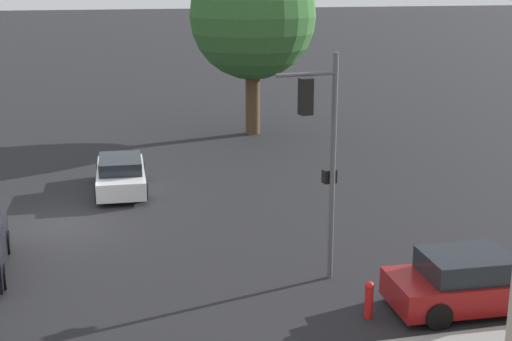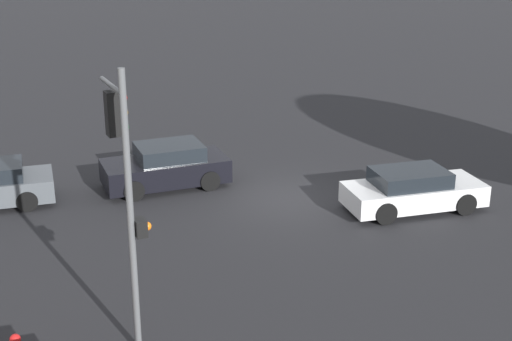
# 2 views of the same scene
# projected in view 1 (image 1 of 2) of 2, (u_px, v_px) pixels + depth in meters

# --- Properties ---
(ground_plane) EXTENTS (300.00, 300.00, 0.00)m
(ground_plane) POSITION_uv_depth(u_px,v_px,m) (61.00, 224.00, 23.09)
(ground_plane) COLOR black
(street_tree) EXTENTS (6.19, 6.19, 8.96)m
(street_tree) POSITION_uv_depth(u_px,v_px,m) (253.00, 17.00, 34.68)
(street_tree) COLOR #4C3823
(street_tree) RESTS_ON ground_plane
(traffic_signal) EXTENTS (0.67, 1.75, 5.97)m
(traffic_signal) POSITION_uv_depth(u_px,v_px,m) (320.00, 137.00, 17.90)
(traffic_signal) COLOR #515456
(traffic_signal) RESTS_ON ground_plane
(crossing_car_0) EXTENTS (4.35, 1.99, 1.30)m
(crossing_car_0) POSITION_uv_depth(u_px,v_px,m) (121.00, 174.00, 26.48)
(crossing_car_0) COLOR silver
(crossing_car_0) RESTS_ON ground_plane
(parked_car_0) EXTENTS (2.01, 4.03, 1.41)m
(parked_car_0) POSITION_uv_depth(u_px,v_px,m) (470.00, 282.00, 17.09)
(parked_car_0) COLOR maroon
(parked_car_0) RESTS_ON ground_plane
(fire_hydrant) EXTENTS (0.22, 0.22, 0.92)m
(fire_hydrant) POSITION_uv_depth(u_px,v_px,m) (369.00, 298.00, 16.66)
(fire_hydrant) COLOR red
(fire_hydrant) RESTS_ON ground_plane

